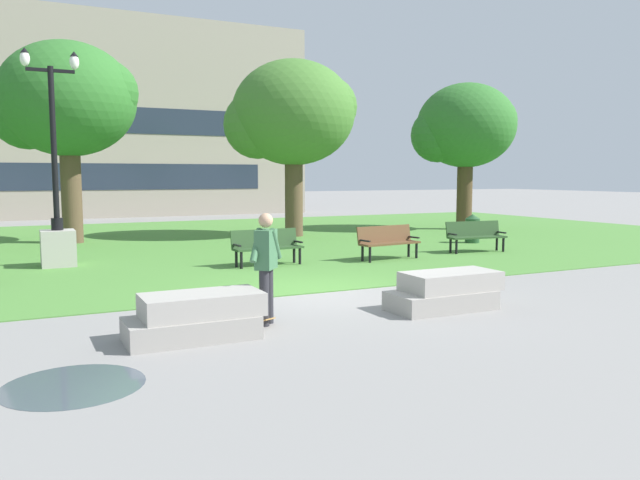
% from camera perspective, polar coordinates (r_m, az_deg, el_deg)
% --- Properties ---
extents(ground_plane, '(140.00, 140.00, 0.00)m').
position_cam_1_polar(ground_plane, '(12.11, -0.13, -4.90)').
color(ground_plane, gray).
extents(grass_lawn, '(40.00, 20.00, 0.02)m').
position_cam_1_polar(grass_lawn, '(21.46, -11.88, -0.25)').
color(grass_lawn, '#4C8438').
rests_on(grass_lawn, ground).
extents(concrete_block_center, '(1.88, 0.90, 0.64)m').
position_cam_1_polar(concrete_block_center, '(8.92, -11.25, -6.94)').
color(concrete_block_center, '#9E9991').
rests_on(concrete_block_center, ground).
extents(concrete_block_left, '(1.93, 0.90, 0.64)m').
position_cam_1_polar(concrete_block_left, '(10.86, 11.40, -4.63)').
color(concrete_block_left, '#9E9991').
rests_on(concrete_block_left, ground).
extents(person_skateboarder, '(0.67, 0.46, 1.71)m').
position_cam_1_polar(person_skateboarder, '(9.49, -4.95, -2.01)').
color(person_skateboarder, '#28282D').
rests_on(person_skateboarder, ground).
extents(skateboard, '(0.57, 1.02, 0.14)m').
position_cam_1_polar(skateboard, '(9.85, -6.58, -6.96)').
color(skateboard, olive).
rests_on(skateboard, ground).
extents(puddle, '(1.53, 1.53, 0.01)m').
position_cam_1_polar(puddle, '(7.46, -21.63, -12.24)').
color(puddle, '#47515B').
rests_on(puddle, ground).
extents(park_bench_near_left, '(1.85, 0.75, 0.90)m').
position_cam_1_polar(park_bench_near_left, '(16.85, 6.20, -0.02)').
color(park_bench_near_left, brown).
rests_on(park_bench_near_left, grass_lawn).
extents(park_bench_near_right, '(1.85, 0.73, 0.90)m').
position_cam_1_polar(park_bench_near_right, '(18.95, 14.01, 0.50)').
color(park_bench_near_right, '#284723').
rests_on(park_bench_near_right, grass_lawn).
extents(park_bench_far_right, '(1.83, 0.64, 0.90)m').
position_cam_1_polar(park_bench_far_right, '(15.71, -4.89, -0.43)').
color(park_bench_far_right, '#284723').
rests_on(park_bench_far_right, grass_lawn).
extents(lamp_post_center, '(1.32, 0.80, 5.28)m').
position_cam_1_polar(lamp_post_center, '(16.77, -22.90, 1.39)').
color(lamp_post_center, '#ADA89E').
rests_on(lamp_post_center, grass_lawn).
extents(tree_far_right, '(4.72, 4.50, 6.45)m').
position_cam_1_polar(tree_far_right, '(23.27, -2.58, 11.36)').
color(tree_far_right, brown).
rests_on(tree_far_right, grass_lawn).
extents(tree_near_right, '(4.28, 4.07, 6.04)m').
position_cam_1_polar(tree_near_right, '(26.90, 13.11, 9.99)').
color(tree_near_right, '#4C3823').
rests_on(tree_near_right, grass_lawn).
extents(tree_near_left, '(4.62, 4.40, 6.61)m').
position_cam_1_polar(tree_near_left, '(22.54, -22.22, 11.63)').
color(tree_near_left, brown).
rests_on(tree_near_left, grass_lawn).
extents(trash_bin, '(0.49, 0.49, 0.96)m').
position_cam_1_polar(trash_bin, '(21.53, 13.76, 1.04)').
color(trash_bin, '#234C28').
rests_on(trash_bin, grass_lawn).
extents(building_facade_distant, '(24.43, 1.03, 10.88)m').
position_cam_1_polar(building_facade_distant, '(35.53, -20.30, 10.67)').
color(building_facade_distant, gray).
rests_on(building_facade_distant, ground).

